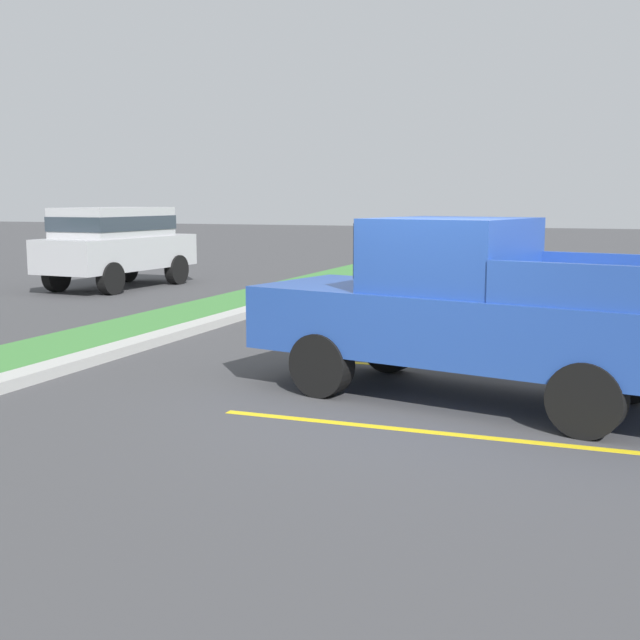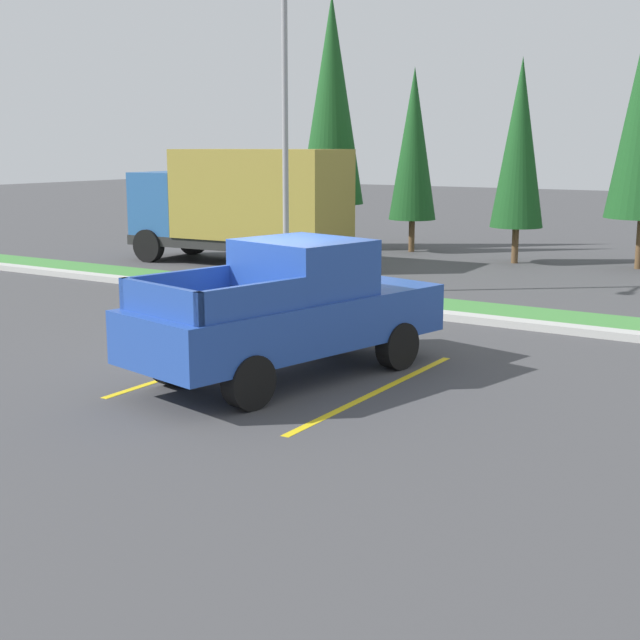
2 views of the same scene
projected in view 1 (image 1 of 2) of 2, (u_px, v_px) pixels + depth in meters
name	position (u px, v px, depth m)	size (l,w,h in m)	color
ground_plane	(418.00, 408.00, 9.26)	(120.00, 120.00, 0.00)	#424244
parking_line_near	(443.00, 433.00, 8.25)	(0.12, 4.80, 0.01)	yellow
parking_line_far	(493.00, 373.00, 11.12)	(0.12, 4.80, 0.01)	yellow
curb_strip	(51.00, 369.00, 11.00)	(56.00, 0.40, 0.15)	#B2B2AD
pickup_truck_main	(470.00, 311.00, 9.56)	(2.99, 5.51, 2.10)	black
suv_distant	(116.00, 241.00, 21.56)	(4.72, 2.20, 2.10)	black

